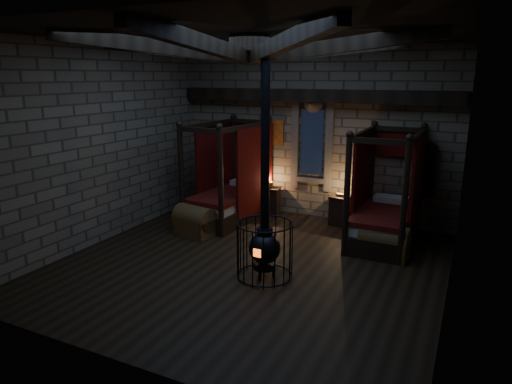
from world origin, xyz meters
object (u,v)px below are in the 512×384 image
at_px(bed_left, 230,196).
at_px(stove, 265,245).
at_px(trunk_left, 195,222).
at_px(trunk_right, 384,243).
at_px(bed_right, 385,215).

relative_size(bed_left, stove, 0.60).
relative_size(trunk_left, stove, 0.25).
relative_size(bed_left, trunk_right, 2.53).
height_order(trunk_right, stove, stove).
bearing_deg(bed_left, bed_right, 5.79).
height_order(bed_right, trunk_left, bed_right).
xyz_separation_m(bed_right, trunk_right, (0.18, -0.92, -0.29)).
bearing_deg(trunk_left, bed_right, 31.21).
xyz_separation_m(trunk_left, trunk_right, (4.13, 0.50, 0.00)).
bearing_deg(trunk_right, bed_right, 103.35).
xyz_separation_m(bed_right, stove, (-1.57, -2.81, 0.03)).
distance_m(bed_right, trunk_right, 0.98).
distance_m(bed_right, trunk_left, 4.21).
bearing_deg(trunk_left, stove, -18.75).
bearing_deg(stove, bed_right, 64.50).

